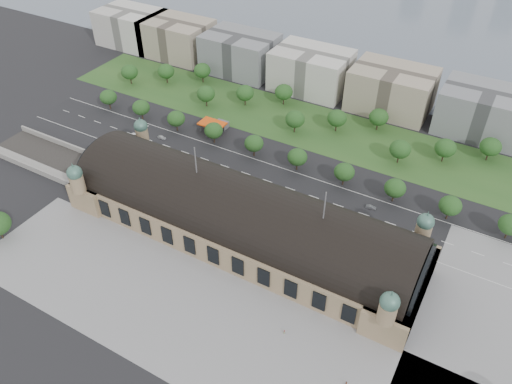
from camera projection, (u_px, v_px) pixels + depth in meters
The scene contains 54 objects.
ground at pixel (241, 236), 207.72m from camera, with size 900.00×900.00×0.00m, color black.
station at pixel (240, 217), 201.22m from camera, with size 150.00×48.40×44.30m.
track_cutting at pixel (49, 161), 247.89m from camera, with size 70.00×24.00×3.10m.
plaza_south at pixel (201, 322), 174.27m from camera, with size 190.00×48.00×0.12m, color gray.
plaza_east at pixel (502, 341), 168.30m from camera, with size 56.00×100.00×0.12m, color gray.
road_slab at pixel (246, 173), 240.97m from camera, with size 260.00×26.00×0.10m, color black.
grass_belt at pixel (304, 124), 276.09m from camera, with size 300.00×45.00×0.10m, color #295221.
petrol_station at pixel (217, 124), 270.45m from camera, with size 14.00×13.00×5.05m.
lake at pixel (428, 14), 408.39m from camera, with size 700.00×320.00×0.08m, color slate.
office_0 at pixel (132, 27), 354.75m from camera, with size 45.00×32.00×24.00m, color beige.
office_1 at pixel (177, 38), 339.44m from camera, with size 45.00×32.00×24.00m, color tan.
office_2 at pixel (240, 53), 320.31m from camera, with size 45.00×32.00×24.00m, color gray.
office_3 at pixel (311, 70), 301.17m from camera, with size 45.00×32.00×24.00m, color beige.
office_4 at pixel (391, 90), 282.04m from camera, with size 45.00×32.00×24.00m, color tan.
office_5 at pixel (484, 112), 262.90m from camera, with size 45.00×32.00×24.00m, color gray.
tree_row_0 at pixel (108, 97), 284.64m from camera, with size 9.60×9.60×11.52m.
tree_row_1 at pixel (141, 108), 275.46m from camera, with size 9.60×9.60×11.52m.
tree_row_2 at pixel (176, 119), 266.27m from camera, with size 9.60×9.60×11.52m.
tree_row_3 at pixel (214, 131), 257.09m from camera, with size 9.60×9.60×11.52m.
tree_row_4 at pixel (254, 143), 247.90m from camera, with size 9.60×9.60×11.52m.
tree_row_5 at pixel (297, 157), 238.72m from camera, with size 9.60×9.60×11.52m.
tree_row_6 at pixel (344, 172), 229.53m from camera, with size 9.60×9.60×11.52m.
tree_row_7 at pixel (395, 188), 220.35m from camera, with size 9.60×9.60×11.52m.
tree_row_8 at pixel (450, 206), 211.16m from camera, with size 9.60×9.60×11.52m.
tree_row_9 at pixel (511, 225), 201.98m from camera, with size 9.60×9.60×11.52m.
tree_belt_0 at pixel (129, 72), 308.28m from camera, with size 10.40×10.40×12.48m.
tree_belt_1 at pixel (166, 71), 309.08m from camera, with size 10.40×10.40×12.48m.
tree_belt_2 at pixel (202, 70), 309.89m from camera, with size 10.40×10.40×12.48m.
tree_belt_3 at pixel (206, 94), 286.46m from camera, with size 10.40×10.40×12.48m.
tree_belt_4 at pixel (245, 93), 287.27m from camera, with size 10.40×10.40×12.48m.
tree_belt_5 at pixel (284, 92), 288.08m from camera, with size 10.40×10.40×12.48m.
tree_belt_6 at pixel (295, 119), 264.65m from camera, with size 10.40×10.40×12.48m.
tree_belt_7 at pixel (337, 118), 265.46m from camera, with size 10.40×10.40×12.48m.
tree_belt_8 at pixel (379, 117), 266.27m from camera, with size 10.40×10.40×12.48m.
tree_belt_9 at pixel (400, 149), 242.83m from camera, with size 10.40×10.40×12.48m.
tree_belt_10 at pixel (446, 148), 243.64m from camera, with size 10.40×10.40×12.48m.
tree_belt_11 at pixel (491, 147), 244.45m from camera, with size 10.40×10.40×12.48m.
traffic_car_1 at pixel (162, 137), 264.20m from camera, with size 1.59×4.56×1.50m, color gray.
traffic_car_2 at pixel (168, 158), 249.51m from camera, with size 2.29×4.96×1.38m, color black.
traffic_car_4 at pixel (267, 192), 228.81m from camera, with size 1.63×4.05×1.38m, color #1A1640.
traffic_car_5 at pixel (371, 207), 220.56m from camera, with size 1.58×4.53×1.49m, color #595C61.
traffic_car_6 at pixel (425, 250), 200.17m from camera, with size 2.30×4.98×1.38m, color silver.
parked_car_0 at pixel (165, 169), 242.77m from camera, with size 1.37×3.94×1.30m, color black.
parked_car_1 at pixel (154, 159), 249.16m from camera, with size 2.58×5.59×1.55m, color maroon.
parked_car_2 at pixel (182, 175), 238.75m from camera, with size 2.32×5.70×1.65m, color #16203F.
parked_car_3 at pixel (184, 173), 240.02m from camera, with size 1.75×4.34×1.48m, color slate.
parked_car_4 at pixel (198, 181), 235.13m from camera, with size 1.58×4.54×1.50m, color white.
parked_car_5 at pixel (222, 188), 231.19m from camera, with size 2.38×5.16×1.43m, color #9A9CA2.
parked_car_6 at pixel (197, 180), 235.41m from camera, with size 2.16×5.30×1.54m, color black.
bus_west at pixel (239, 180), 234.06m from camera, with size 3.07×13.14×3.66m, color red.
bus_mid at pixel (296, 197), 224.40m from camera, with size 2.82×12.06×3.36m, color silver.
bus_east at pixel (311, 210), 217.34m from camera, with size 2.98×12.74×3.55m, color silver.
pedestrian_0 at pixel (284, 332), 170.12m from camera, with size 0.78×0.45×1.60m, color gray.
pedestrian_1 at pixel (346, 383), 155.33m from camera, with size 0.70×0.46×1.91m, color gray.
Camera 1 is at (79.34, -126.75, 145.46)m, focal length 35.00 mm.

